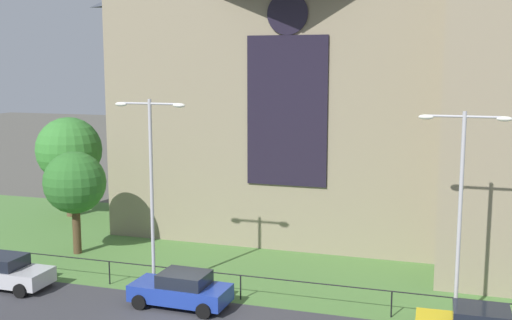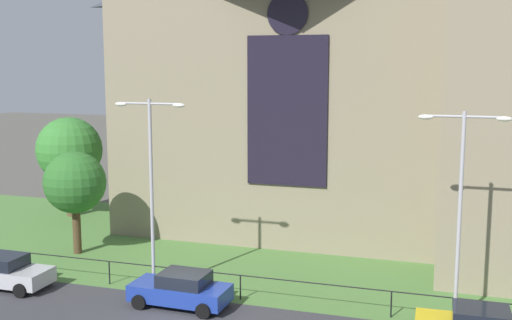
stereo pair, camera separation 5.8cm
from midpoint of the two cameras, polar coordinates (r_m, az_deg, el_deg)
ground at (r=35.81m, az=-0.14°, el=-7.97°), size 160.00×160.00×0.00m
grass_verge at (r=33.99m, az=-1.18°, el=-8.88°), size 120.00×20.00×0.01m
church_building at (r=39.08m, az=5.95°, el=8.65°), size 23.20×16.20×26.00m
iron_railing at (r=28.22m, az=-1.45°, el=-10.55°), size 26.00×0.07×1.13m
tree_left_far at (r=44.37m, az=-16.42°, el=0.83°), size 4.37×4.37×6.71m
tree_left_near at (r=35.49m, az=-15.95°, el=-2.00°), size 3.34×3.34×5.59m
streetlamp_near at (r=28.59m, az=-9.41°, el=-1.02°), size 3.37×0.26×8.70m
streetlamp_far at (r=25.54m, az=17.79°, el=-2.77°), size 3.37×0.26×8.46m
parked_car_silver at (r=31.92m, az=-21.59°, el=-9.28°), size 4.21×2.03×1.51m
parked_car_blue at (r=27.73m, az=-6.75°, el=-11.43°), size 4.25×2.11×1.51m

